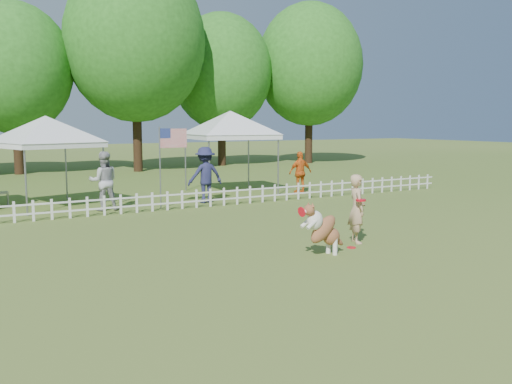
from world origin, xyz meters
The scene contains 15 objects.
ground centered at (0.00, 0.00, 0.00)m, with size 120.00×120.00×0.00m, color #37551B.
picket_fence centered at (0.00, 7.00, 0.30)m, with size 22.00×0.08×0.60m, color silver, non-canonical shape.
handler centered at (1.24, 0.24, 0.80)m, with size 0.58×0.38×1.59m, color tan.
dog centered at (-0.19, -0.41, 0.57)m, with size 1.10×0.37×1.13m, color brown, non-canonical shape.
frisbee_on_turf centered at (0.79, -0.13, 0.01)m, with size 0.20×0.20×0.02m, color red.
canopy_tent_left centered at (-3.85, 9.64, 1.45)m, with size 2.81×2.81×2.91m, color white, non-canonical shape.
canopy_tent_right centered at (3.06, 9.97, 1.56)m, with size 3.03×3.03×3.13m, color white, non-canonical shape.
flag_pole centered at (-0.83, 7.38, 1.31)m, with size 1.01×0.10×2.62m, color gray, non-canonical shape.
spectator_a centered at (-2.48, 7.96, 0.93)m, with size 0.90×0.70×1.86m, color #A6A4AA.
spectator_b centered at (1.01, 7.93, 0.96)m, with size 1.24×0.72×1.93m, color #222349.
spectator_c centered at (5.33, 8.45, 0.81)m, with size 0.95×0.40×1.63m, color orange.
tree_center_left centered at (-3.00, 22.50, 4.90)m, with size 6.00×6.00×9.80m, color #27631C, non-canonical shape.
tree_center_right centered at (3.00, 21.00, 6.30)m, with size 7.60×7.60×12.60m, color #27631C, non-canonical shape.
tree_right centered at (9.00, 22.50, 5.20)m, with size 6.20×6.20×10.40m, color #27631C, non-canonical shape.
tree_far_right centered at (15.00, 21.50, 5.70)m, with size 7.00×7.00×11.40m, color #27631C, non-canonical shape.
Camera 1 is at (-7.28, -9.79, 2.80)m, focal length 40.00 mm.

